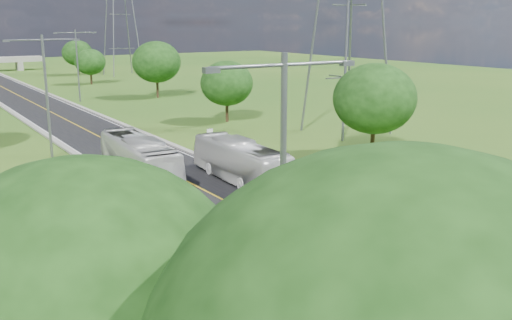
# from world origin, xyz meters

# --- Properties ---
(ground) EXTENTS (260.00, 260.00, 0.00)m
(ground) POSITION_xyz_m (0.00, 60.00, 0.00)
(ground) COLOR #265818
(ground) RESTS_ON ground
(road) EXTENTS (8.00, 150.00, 0.06)m
(road) POSITION_xyz_m (0.00, 66.00, 0.03)
(road) COLOR black
(road) RESTS_ON ground
(curb_left) EXTENTS (0.50, 150.00, 0.22)m
(curb_left) POSITION_xyz_m (-4.25, 66.00, 0.11)
(curb_left) COLOR gray
(curb_left) RESTS_ON ground
(curb_right) EXTENTS (0.50, 150.00, 0.22)m
(curb_right) POSITION_xyz_m (4.25, 66.00, 0.11)
(curb_right) COLOR gray
(curb_right) RESTS_ON ground
(speed_limit_sign) EXTENTS (0.55, 0.09, 2.40)m
(speed_limit_sign) POSITION_xyz_m (5.20, 37.98, 1.60)
(speed_limit_sign) COLOR slate
(speed_limit_sign) RESTS_ON ground
(streetlight_near_left) EXTENTS (5.90, 0.25, 10.00)m
(streetlight_near_left) POSITION_xyz_m (-6.00, 12.00, 5.94)
(streetlight_near_left) COLOR slate
(streetlight_near_left) RESTS_ON ground
(streetlight_mid_left) EXTENTS (5.90, 0.25, 10.00)m
(streetlight_mid_left) POSITION_xyz_m (-6.00, 45.00, 5.94)
(streetlight_mid_left) COLOR slate
(streetlight_mid_left) RESTS_ON ground
(streetlight_far_right) EXTENTS (5.90, 0.25, 10.00)m
(streetlight_far_right) POSITION_xyz_m (6.00, 78.00, 5.94)
(streetlight_far_right) COLOR slate
(streetlight_far_right) RESTS_ON ground
(power_tower_far) EXTENTS (9.00, 6.40, 28.00)m
(power_tower_far) POSITION_xyz_m (26.00, 115.00, 14.01)
(power_tower_far) COLOR slate
(power_tower_far) RESTS_ON ground
(tree_la) EXTENTS (7.14, 7.14, 8.30)m
(tree_la) POSITION_xyz_m (-14.00, 8.00, 5.27)
(tree_la) COLOR black
(tree_la) RESTS_ON ground
(tree_rb) EXTENTS (6.72, 6.72, 7.82)m
(tree_rb) POSITION_xyz_m (16.00, 30.00, 4.95)
(tree_rb) COLOR black
(tree_rb) RESTS_ON ground
(tree_rc) EXTENTS (5.88, 5.88, 6.84)m
(tree_rc) POSITION_xyz_m (15.00, 52.00, 4.33)
(tree_rc) COLOR black
(tree_rc) RESTS_ON ground
(tree_rd) EXTENTS (7.14, 7.14, 8.30)m
(tree_rd) POSITION_xyz_m (17.00, 76.00, 5.27)
(tree_rd) COLOR black
(tree_rd) RESTS_ON ground
(tree_re) EXTENTS (5.46, 5.46, 6.35)m
(tree_re) POSITION_xyz_m (14.50, 100.00, 4.02)
(tree_re) COLOR black
(tree_re) RESTS_ON ground
(tree_rf) EXTENTS (6.30, 6.30, 7.33)m
(tree_rf) POSITION_xyz_m (18.00, 120.00, 4.64)
(tree_rf) COLOR black
(tree_rf) RESTS_ON ground
(bus_outbound) EXTENTS (2.83, 10.45, 2.89)m
(bus_outbound) POSITION_xyz_m (3.20, 29.83, 1.50)
(bus_outbound) COLOR silver
(bus_outbound) RESTS_ON road
(bus_inbound) EXTENTS (3.35, 11.22, 3.08)m
(bus_inbound) POSITION_xyz_m (-2.62, 33.98, 1.60)
(bus_inbound) COLOR silver
(bus_inbound) RESTS_ON road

